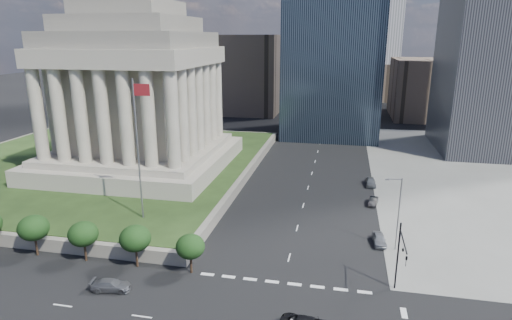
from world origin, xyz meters
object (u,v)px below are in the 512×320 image
(street_lamp_north, at_px, (398,210))
(traffic_signal_ne, at_px, (401,254))
(parked_sedan_mid, at_px, (373,201))
(war_memorial, at_px, (134,68))
(flagpole, at_px, (138,143))
(parked_sedan_far, at_px, (371,182))
(suv_grey, at_px, (111,285))
(parked_sedan_near, at_px, (379,239))

(street_lamp_north, bearing_deg, traffic_signal_ne, -94.19)
(traffic_signal_ne, bearing_deg, parked_sedan_mid, 92.12)
(war_memorial, height_order, flagpole, war_memorial)
(traffic_signal_ne, distance_m, parked_sedan_far, 37.19)
(suv_grey, xyz_separation_m, parked_sedan_near, (29.94, 17.64, 0.05))
(war_memorial, distance_m, parked_sedan_far, 50.03)
(street_lamp_north, height_order, parked_sedan_near, street_lamp_north)
(suv_grey, bearing_deg, flagpole, 2.87)
(parked_sedan_mid, bearing_deg, parked_sedan_near, -80.24)
(street_lamp_north, height_order, suv_grey, street_lamp_north)
(flagpole, relative_size, parked_sedan_near, 4.90)
(flagpole, distance_m, parked_sedan_mid, 39.35)
(parked_sedan_near, bearing_deg, war_memorial, 150.53)
(street_lamp_north, relative_size, parked_sedan_mid, 2.70)
(war_memorial, xyz_separation_m, parked_sedan_mid, (45.50, -7.23, -20.79))
(traffic_signal_ne, bearing_deg, parked_sedan_near, 94.55)
(street_lamp_north, height_order, parked_sedan_far, street_lamp_north)
(traffic_signal_ne, bearing_deg, parked_sedan_far, 91.55)
(parked_sedan_far, bearing_deg, war_memorial, -178.67)
(war_memorial, bearing_deg, parked_sedan_near, -25.53)
(street_lamp_north, bearing_deg, flagpole, -178.37)
(suv_grey, bearing_deg, war_memorial, 11.99)
(war_memorial, bearing_deg, parked_sedan_far, 3.27)
(flagpole, relative_size, parked_sedan_mid, 5.40)
(war_memorial, bearing_deg, suv_grey, -68.43)
(street_lamp_north, distance_m, parked_sedan_near, 5.44)
(parked_sedan_mid, xyz_separation_m, parked_sedan_far, (0.00, 9.83, 0.16))
(war_memorial, height_order, street_lamp_north, war_memorial)
(flagpole, bearing_deg, parked_sedan_mid, 26.71)
(war_memorial, bearing_deg, flagpole, -63.11)
(war_memorial, height_order, parked_sedan_far, war_memorial)
(traffic_signal_ne, height_order, street_lamp_north, street_lamp_north)
(traffic_signal_ne, xyz_separation_m, parked_sedan_mid, (-1.00, 27.07, -4.64))
(flagpole, distance_m, traffic_signal_ne, 36.69)
(war_memorial, distance_m, suv_grey, 47.15)
(parked_sedan_near, distance_m, parked_sedan_mid, 14.50)
(parked_sedan_far, bearing_deg, suv_grey, -127.44)
(parked_sedan_near, bearing_deg, suv_grey, -153.44)
(parked_sedan_mid, bearing_deg, suv_grey, -123.21)
(traffic_signal_ne, height_order, parked_sedan_far, traffic_signal_ne)
(flagpole, xyz_separation_m, parked_sedan_far, (33.33, 26.60, -12.34))
(traffic_signal_ne, xyz_separation_m, street_lamp_north, (0.83, 11.30, 0.41))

